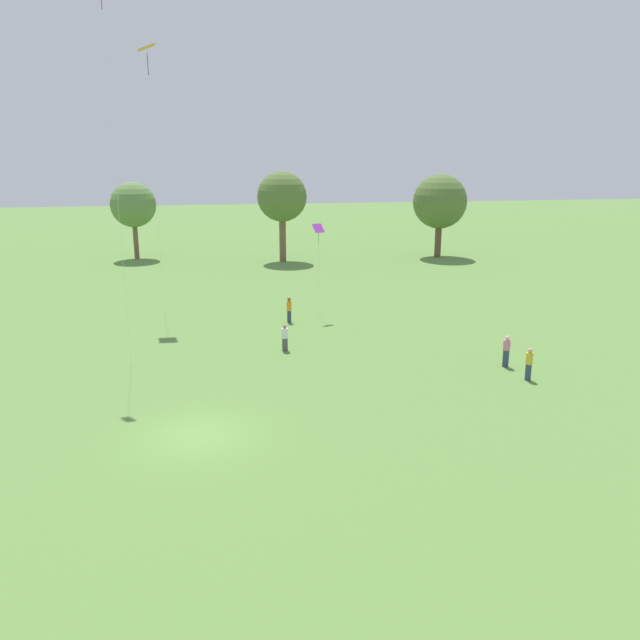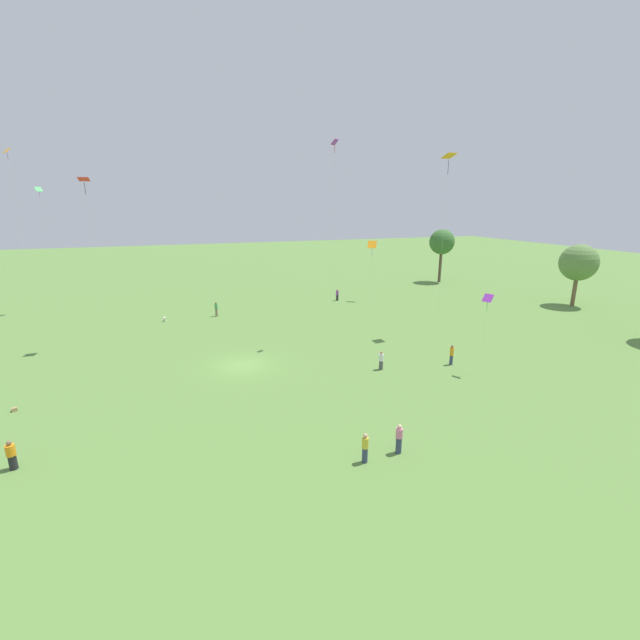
# 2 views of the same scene
# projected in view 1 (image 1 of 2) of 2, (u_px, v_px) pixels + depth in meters

# --- Properties ---
(ground_plane) EXTENTS (240.00, 240.00, 0.00)m
(ground_plane) POSITION_uv_depth(u_px,v_px,m) (199.00, 435.00, 25.49)
(ground_plane) COLOR #5B843D
(tree_1) EXTENTS (4.80, 4.80, 8.26)m
(tree_1) POSITION_uv_depth(u_px,v_px,m) (133.00, 205.00, 66.48)
(tree_1) COLOR brown
(tree_1) RESTS_ON ground_plane
(tree_2) EXTENTS (5.18, 5.18, 9.40)m
(tree_2) POSITION_uv_depth(u_px,v_px,m) (282.00, 197.00, 64.70)
(tree_2) COLOR brown
(tree_2) RESTS_ON ground_plane
(tree_3) EXTENTS (5.86, 5.86, 9.01)m
(tree_3) POSITION_uv_depth(u_px,v_px,m) (440.00, 202.00, 67.74)
(tree_3) COLOR brown
(tree_3) RESTS_ON ground_plane
(person_0) EXTENTS (0.39, 0.39, 1.69)m
(person_0) POSITION_uv_depth(u_px,v_px,m) (529.00, 364.00, 31.47)
(person_0) COLOR #333D5B
(person_0) RESTS_ON ground_plane
(person_1) EXTENTS (0.55, 0.55, 1.59)m
(person_1) POSITION_uv_depth(u_px,v_px,m) (285.00, 338.00, 36.21)
(person_1) COLOR #4C4C51
(person_1) RESTS_ON ground_plane
(person_2) EXTENTS (0.35, 0.35, 1.76)m
(person_2) POSITION_uv_depth(u_px,v_px,m) (289.00, 310.00, 42.24)
(person_2) COLOR #333D5B
(person_2) RESTS_ON ground_plane
(person_4) EXTENTS (0.52, 0.52, 1.73)m
(person_4) POSITION_uv_depth(u_px,v_px,m) (506.00, 351.00, 33.47)
(person_4) COLOR #333D5B
(person_4) RESTS_ON ground_plane
(kite_1) EXTENTS (1.22, 1.29, 18.06)m
(kite_1) POSITION_uv_depth(u_px,v_px,m) (147.00, 58.00, 40.77)
(kite_1) COLOR orange
(kite_1) RESTS_ON ground_plane
(kite_4) EXTENTS (0.89, 0.77, 6.51)m
(kite_4) POSITION_uv_depth(u_px,v_px,m) (318.00, 232.00, 42.47)
(kite_4) COLOR purple
(kite_4) RESTS_ON ground_plane
(kite_6) EXTENTS (0.75, 0.80, 18.92)m
(kite_6) POSITION_uv_depth(u_px,v_px,m) (104.00, 31.00, 29.76)
(kite_6) COLOR purple
(kite_6) RESTS_ON ground_plane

